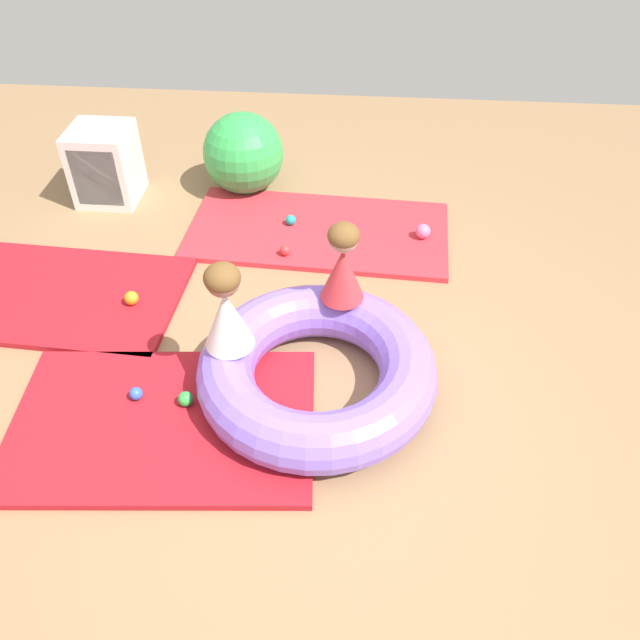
{
  "coord_description": "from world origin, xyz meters",
  "views": [
    {
      "loc": [
        0.33,
        -2.34,
        2.65
      ],
      "look_at": [
        0.12,
        0.24,
        0.33
      ],
      "focal_mm": 36.41,
      "sensor_mm": 36.0,
      "label": 1
    }
  ],
  "objects_px": {
    "play_ball_green": "(186,399)",
    "storage_cube": "(104,166)",
    "play_ball_red": "(285,250)",
    "play_ball_blue": "(136,394)",
    "play_ball_pink": "(423,231)",
    "play_ball_teal": "(291,220)",
    "exercise_ball_large": "(243,153)",
    "child_in_red": "(343,263)",
    "inflatable_cushion": "(317,370)",
    "play_ball_orange": "(131,298)",
    "child_in_white": "(226,307)"
  },
  "relations": [
    {
      "from": "play_ball_green",
      "to": "play_ball_blue",
      "type": "bearing_deg",
      "value": 176.04
    },
    {
      "from": "child_in_red",
      "to": "play_ball_pink",
      "type": "relative_size",
      "value": 4.6
    },
    {
      "from": "play_ball_red",
      "to": "play_ball_blue",
      "type": "relative_size",
      "value": 1.03
    },
    {
      "from": "play_ball_teal",
      "to": "storage_cube",
      "type": "relative_size",
      "value": 0.13
    },
    {
      "from": "inflatable_cushion",
      "to": "play_ball_teal",
      "type": "xyz_separation_m",
      "value": [
        -0.32,
        1.55,
        -0.08
      ]
    },
    {
      "from": "play_ball_blue",
      "to": "play_ball_teal",
      "type": "relative_size",
      "value": 0.96
    },
    {
      "from": "play_ball_green",
      "to": "storage_cube",
      "type": "bearing_deg",
      "value": 117.9
    },
    {
      "from": "play_ball_teal",
      "to": "play_ball_orange",
      "type": "bearing_deg",
      "value": -132.4
    },
    {
      "from": "child_in_white",
      "to": "child_in_red",
      "type": "bearing_deg",
      "value": 72.9
    },
    {
      "from": "play_ball_green",
      "to": "play_ball_orange",
      "type": "bearing_deg",
      "value": 124.11
    },
    {
      "from": "play_ball_green",
      "to": "exercise_ball_large",
      "type": "height_order",
      "value": "exercise_ball_large"
    },
    {
      "from": "child_in_white",
      "to": "play_ball_red",
      "type": "bearing_deg",
      "value": 118.66
    },
    {
      "from": "inflatable_cushion",
      "to": "child_in_white",
      "type": "bearing_deg",
      "value": 178.28
    },
    {
      "from": "play_ball_orange",
      "to": "play_ball_teal",
      "type": "height_order",
      "value": "play_ball_orange"
    },
    {
      "from": "play_ball_blue",
      "to": "play_ball_green",
      "type": "relative_size",
      "value": 0.88
    },
    {
      "from": "inflatable_cushion",
      "to": "storage_cube",
      "type": "distance_m",
      "value": 2.55
    },
    {
      "from": "inflatable_cushion",
      "to": "child_in_white",
      "type": "relative_size",
      "value": 2.54
    },
    {
      "from": "play_ball_red",
      "to": "play_ball_blue",
      "type": "height_order",
      "value": "play_ball_red"
    },
    {
      "from": "play_ball_pink",
      "to": "play_ball_teal",
      "type": "distance_m",
      "value": 0.95
    },
    {
      "from": "play_ball_pink",
      "to": "play_ball_red",
      "type": "bearing_deg",
      "value": -163.23
    },
    {
      "from": "child_in_red",
      "to": "play_ball_pink",
      "type": "bearing_deg",
      "value": 148.01
    },
    {
      "from": "inflatable_cushion",
      "to": "play_ball_green",
      "type": "bearing_deg",
      "value": -163.97
    },
    {
      "from": "child_in_red",
      "to": "child_in_white",
      "type": "distance_m",
      "value": 0.7
    },
    {
      "from": "play_ball_teal",
      "to": "play_ball_red",
      "type": "bearing_deg",
      "value": -89.18
    },
    {
      "from": "play_ball_green",
      "to": "play_ball_teal",
      "type": "relative_size",
      "value": 1.1
    },
    {
      "from": "play_ball_orange",
      "to": "storage_cube",
      "type": "xyz_separation_m",
      "value": [
        -0.55,
        1.27,
        0.2
      ]
    },
    {
      "from": "play_ball_green",
      "to": "play_ball_pink",
      "type": "bearing_deg",
      "value": 51.91
    },
    {
      "from": "play_ball_red",
      "to": "play_ball_blue",
      "type": "distance_m",
      "value": 1.49
    },
    {
      "from": "child_in_red",
      "to": "play_ball_blue",
      "type": "height_order",
      "value": "child_in_red"
    },
    {
      "from": "play_ball_red",
      "to": "storage_cube",
      "type": "height_order",
      "value": "storage_cube"
    },
    {
      "from": "child_in_red",
      "to": "play_ball_red",
      "type": "bearing_deg",
      "value": -155.09
    },
    {
      "from": "play_ball_orange",
      "to": "exercise_ball_large",
      "type": "relative_size",
      "value": 0.14
    },
    {
      "from": "play_ball_orange",
      "to": "play_ball_green",
      "type": "xyz_separation_m",
      "value": [
        0.53,
        -0.78,
        -0.0
      ]
    },
    {
      "from": "play_ball_pink",
      "to": "play_ball_teal",
      "type": "height_order",
      "value": "play_ball_pink"
    },
    {
      "from": "inflatable_cushion",
      "to": "play_ball_orange",
      "type": "relative_size",
      "value": 14.52
    },
    {
      "from": "play_ball_teal",
      "to": "exercise_ball_large",
      "type": "relative_size",
      "value": 0.12
    },
    {
      "from": "play_ball_teal",
      "to": "exercise_ball_large",
      "type": "xyz_separation_m",
      "value": [
        -0.42,
        0.53,
        0.23
      ]
    },
    {
      "from": "play_ball_red",
      "to": "play_ball_green",
      "type": "height_order",
      "value": "play_ball_green"
    },
    {
      "from": "inflatable_cushion",
      "to": "play_ball_orange",
      "type": "height_order",
      "value": "inflatable_cushion"
    },
    {
      "from": "play_ball_pink",
      "to": "play_ball_green",
      "type": "height_order",
      "value": "play_ball_pink"
    },
    {
      "from": "play_ball_orange",
      "to": "play_ball_teal",
      "type": "distance_m",
      "value": 1.3
    },
    {
      "from": "play_ball_orange",
      "to": "play_ball_pink",
      "type": "distance_m",
      "value": 2.02
    },
    {
      "from": "play_ball_blue",
      "to": "play_ball_teal",
      "type": "distance_m",
      "value": 1.83
    },
    {
      "from": "inflatable_cushion",
      "to": "play_ball_blue",
      "type": "relative_size",
      "value": 18.14
    },
    {
      "from": "child_in_white",
      "to": "play_ball_teal",
      "type": "distance_m",
      "value": 1.61
    },
    {
      "from": "play_ball_teal",
      "to": "exercise_ball_large",
      "type": "distance_m",
      "value": 0.72
    },
    {
      "from": "inflatable_cushion",
      "to": "storage_cube",
      "type": "height_order",
      "value": "storage_cube"
    },
    {
      "from": "play_ball_pink",
      "to": "play_ball_blue",
      "type": "height_order",
      "value": "play_ball_pink"
    },
    {
      "from": "child_in_white",
      "to": "storage_cube",
      "type": "bearing_deg",
      "value": 160.7
    },
    {
      "from": "play_ball_blue",
      "to": "play_ball_green",
      "type": "xyz_separation_m",
      "value": [
        0.27,
        -0.02,
        0.0
      ]
    }
  ]
}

